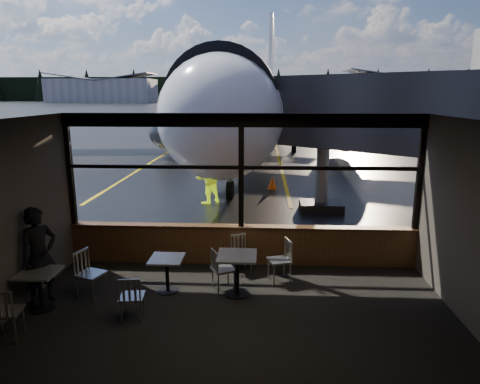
# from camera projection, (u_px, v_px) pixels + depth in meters

# --- Properties ---
(ground_plane) EXTENTS (520.00, 520.00, 0.00)m
(ground_plane) POSITION_uv_depth(u_px,v_px,m) (261.00, 107.00, 126.87)
(ground_plane) COLOR black
(ground_plane) RESTS_ON ground
(carpet_floor) EXTENTS (8.00, 6.00, 0.01)m
(carpet_floor) POSITION_uv_depth(u_px,v_px,m) (232.00, 332.00, 7.20)
(carpet_floor) COLOR black
(carpet_floor) RESTS_ON ground
(ceiling) EXTENTS (8.00, 6.00, 0.04)m
(ceiling) POSITION_uv_depth(u_px,v_px,m) (231.00, 122.00, 6.41)
(ceiling) COLOR #38332D
(ceiling) RESTS_ON ground
(wall_back) EXTENTS (8.00, 0.04, 3.50)m
(wall_back) POSITION_uv_depth(u_px,v_px,m) (209.00, 338.00, 3.88)
(wall_back) COLOR #49413B
(wall_back) RESTS_ON ground
(window_sill) EXTENTS (8.00, 0.28, 0.90)m
(window_sill) POSITION_uv_depth(u_px,v_px,m) (241.00, 245.00, 10.01)
(window_sill) COLOR #512F18
(window_sill) RESTS_ON ground
(window_header) EXTENTS (8.00, 0.18, 0.30)m
(window_header) POSITION_uv_depth(u_px,v_px,m) (241.00, 120.00, 9.36)
(window_header) COLOR black
(window_header) RESTS_ON ground
(mullion_left) EXTENTS (0.12, 0.12, 2.60)m
(mullion_left) POSITION_uv_depth(u_px,v_px,m) (70.00, 170.00, 9.82)
(mullion_left) COLOR black
(mullion_left) RESTS_ON ground
(mullion_centre) EXTENTS (0.12, 0.12, 2.60)m
(mullion_centre) POSITION_uv_depth(u_px,v_px,m) (241.00, 172.00, 9.62)
(mullion_centre) COLOR black
(mullion_centre) RESTS_ON ground
(mullion_right) EXTENTS (0.12, 0.12, 2.60)m
(mullion_right) POSITION_uv_depth(u_px,v_px,m) (420.00, 173.00, 9.42)
(mullion_right) COLOR black
(mullion_right) RESTS_ON ground
(window_transom) EXTENTS (8.00, 0.10, 0.08)m
(window_transom) POSITION_uv_depth(u_px,v_px,m) (241.00, 167.00, 9.60)
(window_transom) COLOR black
(window_transom) RESTS_ON ground
(airliner) EXTENTS (34.26, 40.14, 11.62)m
(airliner) POSITION_uv_depth(u_px,v_px,m) (258.00, 63.00, 27.33)
(airliner) COLOR white
(airliner) RESTS_ON ground_plane
(jet_bridge) EXTENTS (8.62, 10.54, 4.60)m
(jet_bridge) POSITION_uv_depth(u_px,v_px,m) (353.00, 141.00, 14.77)
(jet_bridge) COLOR #2B2B2D
(jet_bridge) RESTS_ON ground_plane
(cafe_table_near) EXTENTS (0.77, 0.77, 0.84)m
(cafe_table_near) POSITION_uv_depth(u_px,v_px,m) (237.00, 275.00, 8.45)
(cafe_table_near) COLOR #9E9A92
(cafe_table_near) RESTS_ON carpet_floor
(cafe_table_mid) EXTENTS (0.66, 0.66, 0.72)m
(cafe_table_mid) POSITION_uv_depth(u_px,v_px,m) (167.00, 275.00, 8.60)
(cafe_table_mid) COLOR #ABA59E
(cafe_table_mid) RESTS_ON carpet_floor
(cafe_table_left) EXTENTS (0.68, 0.68, 0.75)m
(cafe_table_left) POSITION_uv_depth(u_px,v_px,m) (40.00, 291.00, 7.87)
(cafe_table_left) COLOR #ADA69F
(cafe_table_left) RESTS_ON carpet_floor
(chair_near_e) EXTENTS (0.64, 0.64, 0.93)m
(chair_near_e) POSITION_uv_depth(u_px,v_px,m) (279.00, 261.00, 9.04)
(chair_near_e) COLOR #AAA599
(chair_near_e) RESTS_ON carpet_floor
(chair_near_w) EXTENTS (0.65, 0.65, 0.89)m
(chair_near_w) POSITION_uv_depth(u_px,v_px,m) (223.00, 270.00, 8.65)
(chair_near_w) COLOR #B6B2A4
(chair_near_w) RESTS_ON carpet_floor
(chair_near_n) EXTENTS (0.61, 0.61, 0.84)m
(chair_near_n) POSITION_uv_depth(u_px,v_px,m) (242.00, 254.00, 9.57)
(chair_near_n) COLOR #BCB8AA
(chair_near_n) RESTS_ON carpet_floor
(chair_mid_s) EXTENTS (0.52, 0.52, 0.86)m
(chair_mid_s) POSITION_uv_depth(u_px,v_px,m) (132.00, 297.00, 7.51)
(chair_mid_s) COLOR #AFAA9E
(chair_mid_s) RESTS_ON carpet_floor
(chair_mid_w) EXTENTS (0.67, 0.67, 0.96)m
(chair_mid_w) POSITION_uv_depth(u_px,v_px,m) (91.00, 275.00, 8.32)
(chair_mid_w) COLOR #BBB6A9
(chair_mid_w) RESTS_ON carpet_floor
(chair_left_s) EXTENTS (0.59, 0.59, 0.93)m
(chair_left_s) POSITION_uv_depth(u_px,v_px,m) (6.00, 313.00, 6.91)
(chair_left_s) COLOR beige
(chair_left_s) RESTS_ON carpet_floor
(passenger) EXTENTS (0.76, 0.82, 1.88)m
(passenger) POSITION_uv_depth(u_px,v_px,m) (40.00, 256.00, 8.04)
(passenger) COLOR black
(passenger) RESTS_ON carpet_floor
(ground_crew) EXTENTS (1.14, 1.13, 1.85)m
(ground_crew) POSITION_uv_depth(u_px,v_px,m) (207.00, 178.00, 15.49)
(ground_crew) COLOR #BFF219
(ground_crew) RESTS_ON ground_plane
(cone_nose) EXTENTS (0.39, 0.39, 0.54)m
(cone_nose) POSITION_uv_depth(u_px,v_px,m) (272.00, 183.00, 17.92)
(cone_nose) COLOR #FF4908
(cone_nose) RESTS_ON ground_plane
(hangar_left) EXTENTS (45.00, 18.00, 11.00)m
(hangar_left) POSITION_uv_depth(u_px,v_px,m) (102.00, 90.00, 187.57)
(hangar_left) COLOR silver
(hangar_left) RESTS_ON ground_plane
(hangar_mid) EXTENTS (38.00, 15.00, 10.00)m
(hangar_mid) POSITION_uv_depth(u_px,v_px,m) (262.00, 91.00, 188.99)
(hangar_mid) COLOR silver
(hangar_mid) RESTS_ON ground_plane
(hangar_right) EXTENTS (50.00, 20.00, 12.00)m
(hangar_right) POSITION_uv_depth(u_px,v_px,m) (405.00, 88.00, 178.90)
(hangar_right) COLOR silver
(hangar_right) RESTS_ON ground_plane
(fuel_tank_a) EXTENTS (8.00, 8.00, 6.00)m
(fuel_tank_a) POSITION_uv_depth(u_px,v_px,m) (194.00, 95.00, 188.05)
(fuel_tank_a) COLOR silver
(fuel_tank_a) RESTS_ON ground_plane
(fuel_tank_b) EXTENTS (8.00, 8.00, 6.00)m
(fuel_tank_b) POSITION_uv_depth(u_px,v_px,m) (216.00, 96.00, 187.54)
(fuel_tank_b) COLOR silver
(fuel_tank_b) RESTS_ON ground_plane
(fuel_tank_c) EXTENTS (8.00, 8.00, 6.00)m
(fuel_tank_c) POSITION_uv_depth(u_px,v_px,m) (239.00, 96.00, 187.03)
(fuel_tank_c) COLOR silver
(fuel_tank_c) RESTS_ON ground_plane
(treeline) EXTENTS (360.00, 3.00, 12.00)m
(treeline) POSITION_uv_depth(u_px,v_px,m) (262.00, 89.00, 213.09)
(treeline) COLOR black
(treeline) RESTS_ON ground_plane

